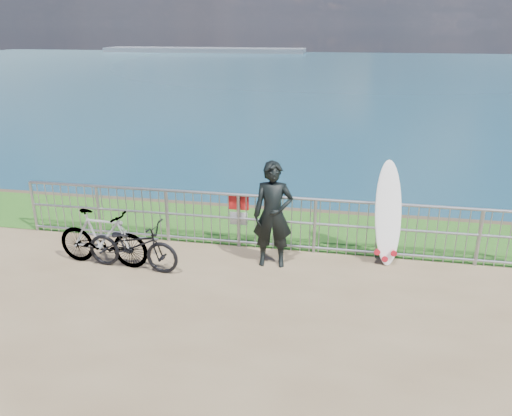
% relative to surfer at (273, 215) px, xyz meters
% --- Properties ---
extents(grass_strip, '(120.00, 120.00, 0.00)m').
position_rel_surfer_xyz_m(grass_strip, '(-0.28, 1.76, -0.98)').
color(grass_strip, '#205417').
rests_on(grass_strip, ground).
extents(seascape, '(260.00, 260.00, 5.00)m').
position_rel_surfer_xyz_m(seascape, '(-44.03, 146.54, -5.02)').
color(seascape, brown).
rests_on(seascape, ground).
extents(railing, '(10.06, 0.10, 1.13)m').
position_rel_surfer_xyz_m(railing, '(-0.27, 0.66, -0.41)').
color(railing, gray).
rests_on(railing, ground).
extents(surfer, '(0.76, 0.54, 1.97)m').
position_rel_surfer_xyz_m(surfer, '(0.00, 0.00, 0.00)').
color(surfer, black).
rests_on(surfer, ground).
extents(surfboard, '(0.62, 0.58, 1.95)m').
position_rel_surfer_xyz_m(surfboard, '(2.05, 0.49, -0.09)').
color(surfboard, white).
rests_on(surfboard, ground).
extents(bicycle_near, '(1.81, 0.76, 0.93)m').
position_rel_surfer_xyz_m(bicycle_near, '(-2.46, -0.65, -0.52)').
color(bicycle_near, black).
rests_on(bicycle_near, ground).
extents(bicycle_far, '(1.82, 0.63, 1.07)m').
position_rel_surfer_xyz_m(bicycle_far, '(-3.07, -0.59, -0.45)').
color(bicycle_far, black).
rests_on(bicycle_far, ground).
extents(bike_rack, '(1.63, 0.05, 0.34)m').
position_rel_surfer_xyz_m(bike_rack, '(-3.05, -0.00, -0.71)').
color(bike_rack, gray).
rests_on(bike_rack, ground).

